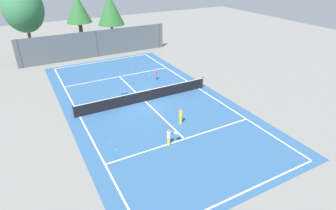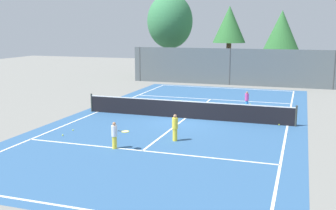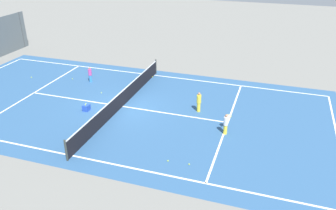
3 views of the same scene
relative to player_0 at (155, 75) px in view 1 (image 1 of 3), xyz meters
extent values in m
plane|color=slate|center=(-2.87, -3.81, -0.56)|extent=(80.00, 80.00, 0.00)
cube|color=#2D5684|center=(-2.87, -3.81, -0.56)|extent=(13.00, 25.00, 0.00)
cube|color=white|center=(-8.37, -3.81, -0.56)|extent=(0.10, 24.00, 0.01)
cube|color=white|center=(2.63, -3.81, -0.56)|extent=(0.10, 24.00, 0.01)
cube|color=white|center=(-2.87, -15.81, -0.56)|extent=(11.00, 0.10, 0.01)
cube|color=white|center=(-2.87, 8.19, -0.56)|extent=(11.00, 0.10, 0.01)
cube|color=white|center=(-2.87, -10.21, -0.56)|extent=(11.00, 0.10, 0.01)
cube|color=white|center=(-2.87, 2.59, -0.56)|extent=(11.00, 0.10, 0.01)
cube|color=white|center=(-2.87, -3.81, -0.56)|extent=(0.10, 12.80, 0.01)
cylinder|color=#333833|center=(-8.77, -3.81, -0.01)|extent=(0.10, 0.10, 1.10)
cylinder|color=#333833|center=(3.03, -3.81, -0.01)|extent=(0.10, 0.10, 1.10)
cube|color=black|center=(-2.87, -3.81, -0.09)|extent=(11.80, 0.03, 0.95)
cube|color=white|center=(-2.87, -3.81, 0.41)|extent=(11.80, 0.04, 0.05)
cube|color=#515B60|center=(-2.87, 10.19, 1.04)|extent=(18.00, 0.06, 3.20)
cylinder|color=#3F4447|center=(-11.37, 10.19, 1.04)|extent=(0.12, 0.12, 3.20)
cylinder|color=#3F4447|center=(-2.87, 10.19, 1.04)|extent=(0.12, 0.12, 3.20)
cylinder|color=#3F4447|center=(5.63, 10.19, 1.04)|extent=(0.12, 0.12, 3.20)
cylinder|color=brown|center=(1.04, 16.10, 0.68)|extent=(0.40, 0.40, 2.48)
cone|color=#2D6B33|center=(1.04, 16.10, 3.99)|extent=(3.73, 3.73, 4.15)
cylinder|color=brown|center=(-3.72, 14.19, 1.21)|extent=(0.47, 0.47, 3.55)
cone|color=#2D6B33|center=(-3.72, 14.19, 4.73)|extent=(3.14, 3.14, 3.48)
cylinder|color=brown|center=(-9.86, 14.63, 1.21)|extent=(0.37, 0.37, 3.55)
ellipsoid|color=#337547|center=(-9.86, 14.63, 5.05)|extent=(4.57, 4.83, 5.48)
cylinder|color=#388CD8|center=(0.00, 0.00, -0.31)|extent=(0.19, 0.19, 0.51)
cylinder|color=#D14799|center=(0.00, 0.00, 0.17)|extent=(0.23, 0.23, 0.45)
sphere|color=#A37556|center=(0.00, 0.00, 0.47)|extent=(0.14, 0.14, 0.14)
cylinder|color=yellow|center=(-2.06, -8.34, -0.28)|extent=(0.21, 0.21, 0.57)
cylinder|color=yellow|center=(-2.06, -8.34, 0.25)|extent=(0.26, 0.26, 0.50)
sphere|color=#A37556|center=(-2.06, -8.34, 0.58)|extent=(0.15, 0.15, 0.15)
cylinder|color=yellow|center=(-4.12, -10.27, -0.30)|extent=(0.20, 0.20, 0.53)
cylinder|color=silver|center=(-4.12, -10.27, 0.20)|extent=(0.24, 0.24, 0.47)
sphere|color=#A37556|center=(-4.12, -10.27, 0.51)|extent=(0.14, 0.14, 0.14)
cylinder|color=black|center=(-3.85, -10.28, 0.23)|extent=(0.20, 0.04, 0.03)
torus|color=yellow|center=(-3.60, -10.30, 0.23)|extent=(0.35, 0.35, 0.03)
cylinder|color=silver|center=(-3.60, -10.30, 0.23)|extent=(0.29, 0.29, 0.00)
cube|color=blue|center=(-4.02, -2.01, -0.38)|extent=(0.40, 0.35, 0.36)
sphere|color=#CCE533|center=(-4.10, -2.01, -0.17)|extent=(0.07, 0.07, 0.07)
sphere|color=#CCE533|center=(-3.94, -1.96, -0.17)|extent=(0.07, 0.07, 0.07)
sphere|color=#CCE533|center=(2.20, -3.85, -0.53)|extent=(0.07, 0.07, 0.07)
sphere|color=#CCE533|center=(-0.67, 4.52, -0.53)|extent=(0.07, 0.07, 0.07)
sphere|color=#CCE533|center=(-7.39, -8.21, -0.53)|extent=(0.07, 0.07, 0.07)
sphere|color=#CCE533|center=(-7.33, -9.20, -0.53)|extent=(0.07, 0.07, 0.07)
sphere|color=#CCE533|center=(0.04, 1.53, -0.53)|extent=(0.07, 0.07, 0.07)
sphere|color=#CCE533|center=(-1.52, -1.66, -0.53)|extent=(0.07, 0.07, 0.07)
camera|label=1|loc=(-11.29, -23.29, 10.15)|focal=29.76mm
camera|label=2|loc=(3.21, -25.10, 4.47)|focal=43.29mm
camera|label=3|loc=(-19.71, -12.30, 8.69)|focal=36.74mm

